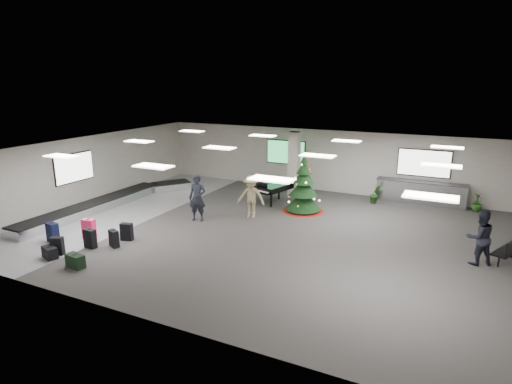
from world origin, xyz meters
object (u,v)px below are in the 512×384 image
at_px(christmas_tree, 303,191).
at_px(traveler_b, 251,197).
at_px(potted_plant_right, 477,202).
at_px(baggage_carousel, 111,202).
at_px(grand_piano, 270,187).
at_px(service_counter, 420,192).
at_px(traveler_bench, 480,237).
at_px(potted_plant_left, 375,194).
at_px(pink_suitcase, 89,229).
at_px(bench, 510,248).
at_px(traveler_a, 197,198).

relative_size(christmas_tree, traveler_b, 1.45).
height_order(traveler_b, potted_plant_right, traveler_b).
height_order(baggage_carousel, grand_piano, grand_piano).
height_order(service_counter, traveler_bench, traveler_bench).
height_order(service_counter, traveler_b, traveler_b).
bearing_deg(traveler_b, service_counter, 30.62).
height_order(service_counter, potted_plant_right, service_counter).
xyz_separation_m(service_counter, potted_plant_left, (-1.94, -0.89, -0.10)).
height_order(pink_suitcase, potted_plant_left, potted_plant_left).
bearing_deg(service_counter, christmas_tree, -142.31).
relative_size(grand_piano, bench, 1.43).
distance_m(baggage_carousel, traveler_b, 6.75).
bearing_deg(grand_piano, traveler_b, -69.32).
xyz_separation_m(traveler_b, potted_plant_right, (8.70, 5.19, -0.51)).
distance_m(baggage_carousel, pink_suitcase, 4.09).
relative_size(grand_piano, traveler_a, 1.09).
relative_size(baggage_carousel, bench, 6.58).
relative_size(traveler_a, traveler_b, 1.06).
relative_size(service_counter, christmas_tree, 1.52).
xyz_separation_m(service_counter, traveler_b, (-6.28, -5.34, 0.37)).
height_order(pink_suitcase, traveler_b, traveler_b).
distance_m(traveler_a, potted_plant_right, 12.39).
bearing_deg(service_counter, grand_piano, -156.17).
distance_m(traveler_b, potted_plant_right, 10.14).
distance_m(baggage_carousel, traveler_bench, 15.21).
xyz_separation_m(christmas_tree, bench, (7.87, -2.34, -0.41)).
bearing_deg(potted_plant_left, traveler_b, -134.29).
xyz_separation_m(service_counter, pink_suitcase, (-10.61, -10.16, -0.18)).
xyz_separation_m(christmas_tree, traveler_bench, (6.93, -2.89, -0.01)).
height_order(traveler_a, traveler_b, traveler_a).
relative_size(baggage_carousel, service_counter, 2.40).
bearing_deg(traveler_a, traveler_b, 19.99).
xyz_separation_m(traveler_bench, potted_plant_left, (-4.29, 5.54, -0.46)).
xyz_separation_m(bench, traveler_b, (-9.56, 0.54, 0.41)).
height_order(service_counter, potted_plant_left, service_counter).
bearing_deg(traveler_a, traveler_bench, -15.09).
distance_m(service_counter, bench, 6.74).
distance_m(traveler_a, potted_plant_left, 8.47).
xyz_separation_m(christmas_tree, traveler_b, (-1.70, -1.80, 0.00)).
xyz_separation_m(service_counter, potted_plant_right, (2.42, -0.15, -0.14)).
bearing_deg(service_counter, potted_plant_right, -3.55).
distance_m(grand_piano, traveler_b, 2.48).
distance_m(christmas_tree, traveler_bench, 7.51).
height_order(traveler_a, potted_plant_right, traveler_a).
bearing_deg(traveler_b, traveler_a, -153.28).
bearing_deg(potted_plant_left, grand_piano, -156.53).
bearing_deg(traveler_b, traveler_bench, -16.94).
xyz_separation_m(baggage_carousel, potted_plant_left, (10.90, 5.84, 0.23)).
bearing_deg(baggage_carousel, service_counter, 27.67).
bearing_deg(christmas_tree, grand_piano, 160.92).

